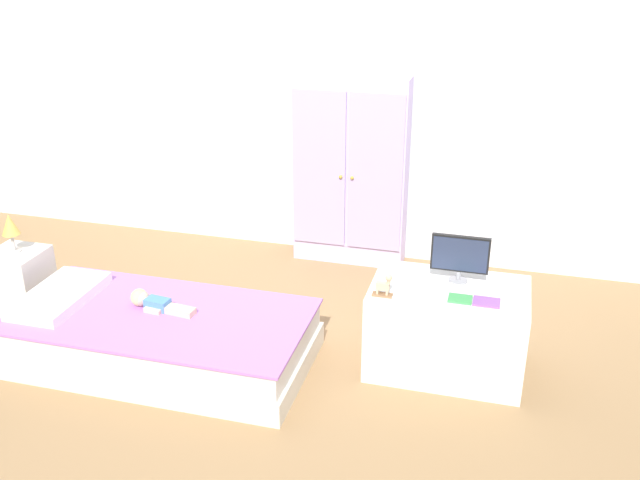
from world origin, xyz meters
TOP-DOWN VIEW (x-y plane):
  - ground_plane at (0.00, 0.00)m, footprint 10.00×10.00m
  - back_wall at (0.00, 1.57)m, footprint 6.40×0.05m
  - bed at (-0.45, -0.14)m, footprint 1.63×0.82m
  - pillow at (-1.06, -0.14)m, footprint 0.32×0.58m
  - doll at (-0.53, -0.08)m, footprint 0.39×0.14m
  - nightstand at (-1.52, 0.11)m, footprint 0.31×0.31m
  - table_lamp at (-1.52, 0.11)m, footprint 0.11×0.11m
  - wardrobe at (0.24, 1.42)m, footprint 0.78×0.24m
  - tv_stand at (1.06, 0.19)m, footprint 0.81×0.52m
  - tv_monitor at (1.09, 0.28)m, footprint 0.30×0.10m
  - rocking_horse_toy at (0.75, 0.02)m, footprint 0.10×0.04m
  - book_green at (1.12, 0.08)m, footprint 0.12×0.10m
  - book_purple at (1.25, 0.08)m, footprint 0.13×0.10m

SIDE VIEW (x-z plane):
  - ground_plane at x=0.00m, z-range -0.02..0.00m
  - bed at x=-0.45m, z-range 0.00..0.28m
  - nightstand at x=-1.52m, z-range 0.00..0.42m
  - tv_stand at x=1.06m, z-range 0.00..0.49m
  - pillow at x=-1.06m, z-range 0.29..0.34m
  - doll at x=-0.53m, z-range 0.27..0.37m
  - book_green at x=1.12m, z-range 0.49..0.50m
  - book_purple at x=1.25m, z-range 0.49..0.50m
  - rocking_horse_toy at x=0.75m, z-range 0.48..0.61m
  - table_lamp at x=-1.52m, z-range 0.46..0.71m
  - tv_monitor at x=1.09m, z-range 0.51..0.77m
  - wardrobe at x=0.24m, z-range 0.00..1.33m
  - back_wall at x=0.00m, z-range 0.00..2.70m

